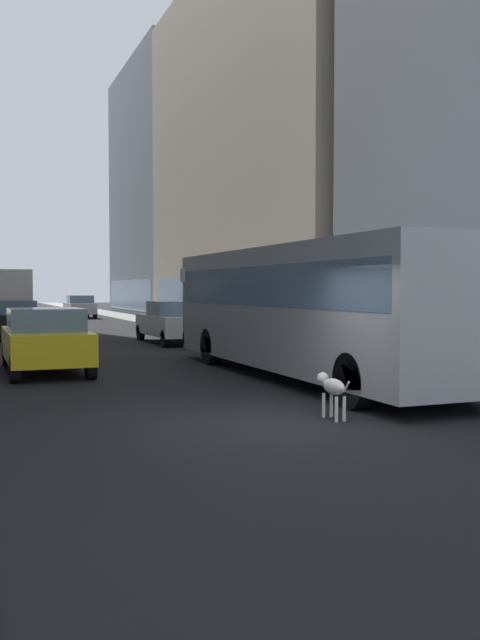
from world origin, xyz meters
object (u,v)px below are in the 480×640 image
(dalmatian_dog, at_px, (332,387))
(car_silver_sedan, at_px, (80,306))
(car_black_suv, at_px, (15,320))
(car_yellow_taxi, at_px, (45,340))
(car_white_van, at_px, (174,322))
(box_truck, at_px, (5,297))
(transit_bus, at_px, (304,303))

(dalmatian_dog, bearing_deg, car_silver_sedan, 87.30)
(car_black_suv, height_order, car_yellow_taxi, same)
(car_white_van, xyz_separation_m, box_truck, (-5.60, 13.18, 0.84))
(car_silver_sedan, xyz_separation_m, box_truck, (-5.60, -11.35, 0.84))
(transit_bus, relative_size, car_silver_sedan, 2.73)
(car_silver_sedan, bearing_deg, dalmatian_dog, -92.70)
(dalmatian_dog, bearing_deg, car_yellow_taxi, 114.40)
(transit_bus, height_order, car_silver_sedan, transit_bus)
(transit_bus, xyz_separation_m, box_truck, (-5.60, 24.42, -0.11))
(car_white_van, bearing_deg, transit_bus, -90.00)
(car_white_van, bearing_deg, car_yellow_taxi, -125.29)
(transit_bus, distance_m, dalmatian_dog, 5.32)
(transit_bus, xyz_separation_m, car_silver_sedan, (0.00, 35.77, -0.96))
(transit_bus, relative_size, box_truck, 1.54)
(box_truck, bearing_deg, car_yellow_taxi, -90.00)
(transit_bus, height_order, car_white_van, transit_bus)
(car_white_van, xyz_separation_m, car_silver_sedan, (-0.00, 24.53, -0.00))
(car_silver_sedan, relative_size, car_black_suv, 1.07)
(car_silver_sedan, distance_m, dalmatian_dog, 40.62)
(car_yellow_taxi, bearing_deg, car_silver_sedan, 80.21)
(box_truck, xyz_separation_m, dalmatian_dog, (3.69, -29.22, -1.15))
(car_black_suv, bearing_deg, box_truck, 90.00)
(car_white_van, bearing_deg, car_black_suv, 142.57)
(car_yellow_taxi, bearing_deg, dalmatian_dog, -65.60)
(car_white_van, xyz_separation_m, car_black_suv, (-5.60, 4.29, -0.01))
(transit_bus, bearing_deg, dalmatian_dog, -111.70)
(box_truck, height_order, dalmatian_dog, box_truck)
(transit_bus, relative_size, car_white_van, 2.46)
(transit_bus, bearing_deg, box_truck, 102.92)
(dalmatian_dog, bearing_deg, car_black_suv, 100.28)
(transit_bus, height_order, box_truck, same)
(car_white_van, distance_m, car_yellow_taxi, 9.69)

